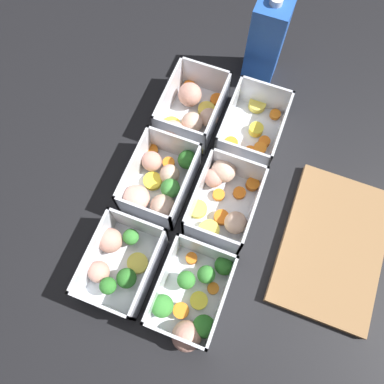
% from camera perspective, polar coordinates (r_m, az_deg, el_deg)
% --- Properties ---
extents(ground_plane, '(4.00, 4.00, 0.00)m').
position_cam_1_polar(ground_plane, '(0.74, 0.00, -0.74)').
color(ground_plane, black).
extents(container_near_left, '(0.18, 0.12, 0.08)m').
position_cam_1_polar(container_near_left, '(0.80, -0.19, 11.95)').
color(container_near_left, silver).
rests_on(container_near_left, ground_plane).
extents(container_near_center, '(0.16, 0.12, 0.08)m').
position_cam_1_polar(container_near_center, '(0.72, -5.04, 1.33)').
color(container_near_center, silver).
rests_on(container_near_center, ground_plane).
extents(container_near_right, '(0.16, 0.12, 0.08)m').
position_cam_1_polar(container_near_right, '(0.69, -11.16, -10.44)').
color(container_near_right, silver).
rests_on(container_near_right, ground_plane).
extents(container_far_left, '(0.19, 0.11, 0.08)m').
position_cam_1_polar(container_far_left, '(0.79, 9.04, 9.35)').
color(container_far_left, silver).
rests_on(container_far_left, ground_plane).
extents(container_far_center, '(0.17, 0.12, 0.08)m').
position_cam_1_polar(container_far_center, '(0.71, 4.86, -0.87)').
color(container_far_center, silver).
rests_on(container_far_center, ground_plane).
extents(container_far_right, '(0.19, 0.12, 0.08)m').
position_cam_1_polar(container_far_right, '(0.67, -0.07, -16.31)').
color(container_far_right, silver).
rests_on(container_far_right, ground_plane).
extents(juice_carton, '(0.07, 0.07, 0.20)m').
position_cam_1_polar(juice_carton, '(0.83, 11.21, 21.53)').
color(juice_carton, blue).
rests_on(juice_carton, ground_plane).
extents(cutting_board, '(0.28, 0.18, 0.02)m').
position_cam_1_polar(cutting_board, '(0.75, 20.63, -7.39)').
color(cutting_board, olive).
rests_on(cutting_board, ground_plane).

